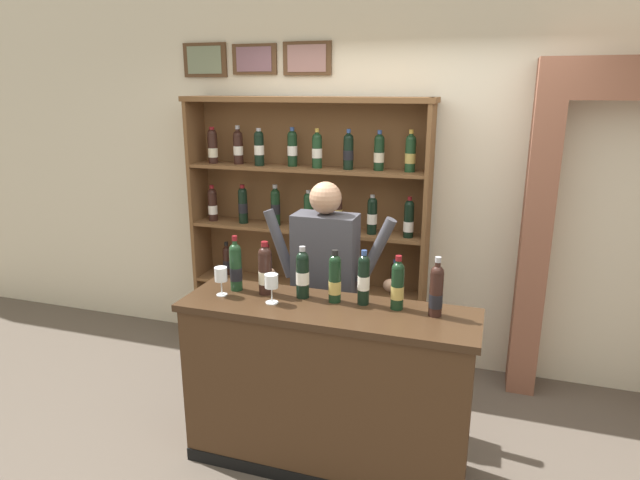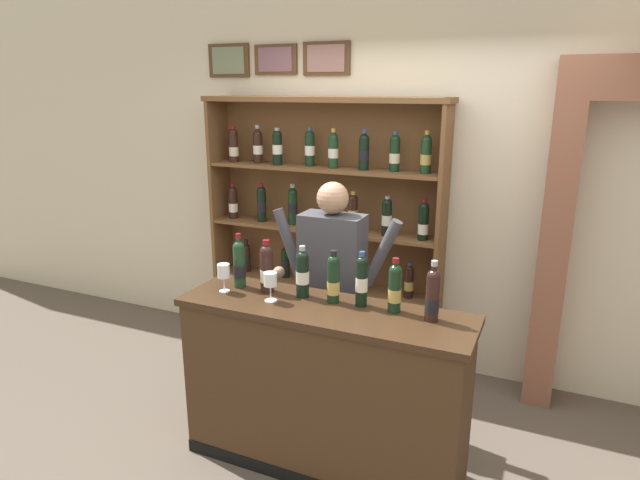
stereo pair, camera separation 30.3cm
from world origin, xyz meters
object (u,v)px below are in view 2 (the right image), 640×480
tasting_counter (324,388)px  tasting_bottle_bianco (302,273)px  wine_glass_spare (270,281)px  tasting_bottle_chianti (267,268)px  tasting_bottle_prosecco (333,278)px  wine_shelf (324,223)px  tasting_bottle_vin_santo (433,295)px  tasting_bottle_riserva (239,264)px  tasting_bottle_grappa (395,288)px  wine_glass_right (224,272)px  shopkeeper (332,274)px  tasting_bottle_rosso (362,280)px

tasting_counter → tasting_bottle_bianco: bearing=151.3°
tasting_bottle_bianco → wine_glass_spare: (-0.13, -0.14, -0.02)m
tasting_bottle_chianti → tasting_bottle_prosecco: 0.42m
wine_shelf → tasting_bottle_vin_santo: (1.15, -1.23, 0.02)m
tasting_bottle_riserva → wine_glass_spare: tasting_bottle_riserva is taller
tasting_bottle_prosecco → tasting_bottle_grappa: (0.35, 0.01, -0.00)m
tasting_bottle_vin_santo → wine_glass_right: 1.21m
shopkeeper → tasting_bottle_riserva: 0.65m
wine_shelf → tasting_bottle_bianco: 1.27m
tasting_bottle_prosecco → wine_glass_right: tasting_bottle_prosecco is taller
shopkeeper → tasting_bottle_vin_santo: 0.93m
tasting_counter → tasting_bottle_grappa: 0.74m
shopkeeper → tasting_counter: bearing=-71.6°
tasting_bottle_riserva → wine_glass_right: tasting_bottle_riserva is taller
tasting_bottle_prosecco → tasting_bottle_rosso: bearing=5.7°
shopkeeper → tasting_bottle_chianti: shopkeeper is taller
wine_glass_right → tasting_bottle_prosecco: bearing=9.6°
tasting_bottle_riserva → tasting_bottle_grappa: size_ratio=1.10×
tasting_bottle_riserva → tasting_bottle_bianco: size_ratio=1.09×
wine_shelf → tasting_bottle_grappa: (0.94, -1.20, 0.02)m
tasting_counter → tasting_bottle_vin_santo: (0.58, 0.07, 0.64)m
tasting_bottle_vin_santo → wine_glass_right: tasting_bottle_vin_santo is taller
tasting_bottle_riserva → tasting_bottle_vin_santo: tasting_bottle_riserva is taller
shopkeeper → tasting_bottle_chianti: bearing=-113.4°
wine_shelf → tasting_bottle_riserva: 1.22m
wine_shelf → wine_glass_right: (-0.06, -1.32, -0.00)m
tasting_bottle_prosecco → tasting_bottle_rosso: tasting_bottle_rosso is taller
tasting_bottle_bianco → wine_glass_spare: bearing=-134.7°
tasting_bottle_rosso → tasting_bottle_chianti: bearing=-177.6°
wine_shelf → tasting_bottle_grappa: size_ratio=6.96×
shopkeeper → tasting_bottle_rosso: 0.62m
tasting_counter → wine_glass_right: size_ratio=9.78×
tasting_bottle_riserva → wine_shelf: bearing=89.3°
tasting_bottle_bianco → tasting_bottle_vin_santo: 0.75m
wine_shelf → tasting_counter: bearing=-66.2°
shopkeeper → tasting_bottle_prosecco: bearing=-66.6°
tasting_bottle_bianco → wine_glass_right: bearing=-165.6°
tasting_bottle_prosecco → tasting_bottle_rosso: 0.16m
tasting_bottle_bianco → tasting_bottle_rosso: tasting_bottle_rosso is taller
tasting_bottle_prosecco → tasting_bottle_grappa: 0.35m
tasting_bottle_grappa → tasting_bottle_vin_santo: size_ratio=0.93×
wine_shelf → tasting_bottle_vin_santo: bearing=-47.0°
shopkeeper → wine_glass_right: bearing=-126.9°
wine_shelf → wine_glass_right: wine_shelf is taller
wine_glass_right → tasting_bottle_bianco: bearing=14.4°
shopkeeper → wine_glass_right: size_ratio=9.43×
tasting_bottle_chianti → tasting_bottle_grappa: 0.77m
tasting_counter → tasting_bottle_riserva: bearing=171.9°
tasting_bottle_chianti → tasting_bottle_prosecco: (0.42, 0.01, -0.01)m
tasting_bottle_rosso → wine_glass_right: 0.82m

